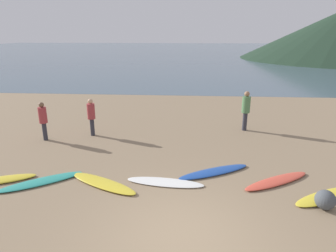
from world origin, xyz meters
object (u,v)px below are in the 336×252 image
object	(u,v)px
surfboard_3	(165,182)
beach_rock_near	(325,200)
surfboard_0	(1,180)
person_0	(91,114)
surfboard_1	(41,182)
surfboard_2	(103,183)
person_2	(43,118)
surfboard_4	(214,172)
surfboard_6	(330,196)
person_1	(246,108)
surfboard_5	(277,181)

from	to	relation	value
surfboard_3	beach_rock_near	size ratio (longest dim) A/B	4.58
surfboard_0	person_0	bearing A→B (deg)	47.61
surfboard_1	surfboard_2	world-z (taller)	surfboard_2
person_0	surfboard_1	bearing A→B (deg)	-158.39
surfboard_1	person_2	size ratio (longest dim) A/B	1.52
surfboard_0	person_2	bearing A→B (deg)	71.54
surfboard_0	surfboard_4	distance (m)	6.54
surfboard_6	surfboard_0	bearing A→B (deg)	151.59
surfboard_2	surfboard_4	distance (m)	3.48
surfboard_2	person_1	size ratio (longest dim) A/B	1.35
surfboard_6	person_0	distance (m)	9.27
person_1	surfboard_0	bearing A→B (deg)	105.42
surfboard_4	person_2	world-z (taller)	person_2
person_0	beach_rock_near	distance (m)	9.20
surfboard_2	person_0	world-z (taller)	person_0
person_0	person_2	world-z (taller)	person_0
surfboard_2	surfboard_4	bearing A→B (deg)	44.06
surfboard_6	surfboard_3	bearing A→B (deg)	147.19
surfboard_3	surfboard_2	bearing A→B (deg)	-166.85
surfboard_5	surfboard_1	bearing A→B (deg)	153.24
surfboard_2	person_2	bearing A→B (deg)	161.66
surfboard_2	surfboard_6	bearing A→B (deg)	25.38
beach_rock_near	person_2	bearing A→B (deg)	155.16
surfboard_6	person_1	distance (m)	5.93
surfboard_4	person_2	size ratio (longest dim) A/B	1.55
surfboard_4	surfboard_6	size ratio (longest dim) A/B	1.02
surfboard_5	person_2	size ratio (longest dim) A/B	1.51
person_0	beach_rock_near	size ratio (longest dim) A/B	3.19
surfboard_3	surfboard_6	bearing A→B (deg)	0.74
person_2	beach_rock_near	size ratio (longest dim) A/B	3.17
surfboard_5	surfboard_2	bearing A→B (deg)	154.54
beach_rock_near	person_0	bearing A→B (deg)	146.43
surfboard_1	person_1	world-z (taller)	person_1
surfboard_3	surfboard_5	bearing A→B (deg)	11.53
surfboard_1	surfboard_2	xyz separation A→B (m)	(1.87, 0.02, 0.01)
surfboard_0	person_2	distance (m)	3.70
surfboard_3	surfboard_5	size ratio (longest dim) A/B	0.95
surfboard_5	surfboard_6	size ratio (longest dim) A/B	1.00
surfboard_2	person_1	distance (m)	7.49
surfboard_4	person_0	size ratio (longest dim) A/B	1.54
surfboard_0	person_1	bearing A→B (deg)	10.26
surfboard_3	surfboard_4	size ratio (longest dim) A/B	0.93
surfboard_6	person_2	size ratio (longest dim) A/B	1.52
surfboard_4	surfboard_3	bearing A→B (deg)	179.59
surfboard_1	surfboard_6	bearing A→B (deg)	-36.36
surfboard_3	person_2	size ratio (longest dim) A/B	1.45
surfboard_3	person_0	xyz separation A→B (m)	(-3.49, 4.04, 0.92)
surfboard_1	surfboard_4	world-z (taller)	surfboard_4
person_1	beach_rock_near	bearing A→B (deg)	170.16
surfboard_5	surfboard_6	world-z (taller)	surfboard_5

